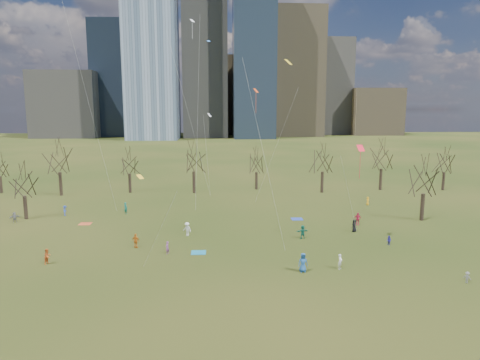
{
  "coord_description": "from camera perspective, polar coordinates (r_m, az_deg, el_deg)",
  "views": [
    {
      "loc": [
        -2.96,
        -38.94,
        15.44
      ],
      "look_at": [
        0.0,
        12.0,
        7.0
      ],
      "focal_mm": 32.0,
      "sensor_mm": 36.0,
      "label": 1
    }
  ],
  "objects": [
    {
      "name": "person_10",
      "position": [
        59.99,
        15.41,
        -5.02
      ],
      "size": [
        1.08,
        0.66,
        1.72
      ],
      "primitive_type": "imported",
      "rotation": [
        0.0,
        0.0,
        6.02
      ],
      "color": "#C01B42",
      "rests_on": "ground"
    },
    {
      "name": "person_3",
      "position": [
        44.38,
        28.04,
        -11.38
      ],
      "size": [
        0.75,
        0.77,
        1.06
      ],
      "primitive_type": "imported",
      "rotation": [
        0.0,
        0.0,
        2.3
      ],
      "color": "slate",
      "rests_on": "ground"
    },
    {
      "name": "ground",
      "position": [
        41.99,
        0.97,
        -12.18
      ],
      "size": [
        500.0,
        500.0,
        0.0
      ],
      "primitive_type": "plane",
      "color": "black",
      "rests_on": "ground"
    },
    {
      "name": "person_1",
      "position": [
        43.58,
        13.2,
        -10.55
      ],
      "size": [
        0.61,
        0.66,
        1.52
      ],
      "primitive_type": "imported",
      "rotation": [
        0.0,
        0.0,
        1.0
      ],
      "color": "silver",
      "rests_on": "ground"
    },
    {
      "name": "person_4",
      "position": [
        49.98,
        -13.72,
        -7.88
      ],
      "size": [
        1.05,
        0.73,
        1.66
      ],
      "primitive_type": "imported",
      "rotation": [
        0.0,
        0.0,
        2.77
      ],
      "color": "#CA6416",
      "rests_on": "ground"
    },
    {
      "name": "bare_tree_row",
      "position": [
        76.79,
        -1.16,
        2.41
      ],
      "size": [
        113.04,
        29.8,
        9.5
      ],
      "color": "black",
      "rests_on": "ground"
    },
    {
      "name": "person_6",
      "position": [
        56.64,
        15.0,
        -5.9
      ],
      "size": [
        0.95,
        0.9,
        1.63
      ],
      "primitive_type": "imported",
      "rotation": [
        0.0,
        0.0,
        3.82
      ],
      "color": "black",
      "rests_on": "ground"
    },
    {
      "name": "person_11",
      "position": [
        66.88,
        -27.85,
        -4.42
      ],
      "size": [
        1.37,
        1.1,
        1.46
      ],
      "primitive_type": "imported",
      "rotation": [
        0.0,
        0.0,
        0.58
      ],
      "color": "slate",
      "rests_on": "ground"
    },
    {
      "name": "blanket_teal",
      "position": [
        47.52,
        -5.55,
        -9.6
      ],
      "size": [
        1.6,
        1.5,
        0.03
      ],
      "primitive_type": "cube",
      "color": "#176A8E",
      "rests_on": "ground"
    },
    {
      "name": "person_5",
      "position": [
        52.53,
        8.35,
        -6.86
      ],
      "size": [
        1.62,
        0.92,
        1.67
      ],
      "primitive_type": "imported",
      "rotation": [
        0.0,
        0.0,
        3.44
      ],
      "color": "#176955",
      "rests_on": "ground"
    },
    {
      "name": "person_2",
      "position": [
        47.9,
        -24.28,
        -9.26
      ],
      "size": [
        0.84,
        0.94,
        1.6
      ],
      "primitive_type": "imported",
      "rotation": [
        0.0,
        0.0,
        1.22
      ],
      "color": "#C7521C",
      "rests_on": "ground"
    },
    {
      "name": "blanket_crimson",
      "position": [
        62.36,
        -19.93,
        -5.51
      ],
      "size": [
        1.6,
        1.5,
        0.03
      ],
      "primitive_type": "cube",
      "color": "#C74C27",
      "rests_on": "ground"
    },
    {
      "name": "person_12",
      "position": [
        72.91,
        16.67,
        -2.68
      ],
      "size": [
        0.51,
        0.72,
        1.38
      ],
      "primitive_type": "imported",
      "rotation": [
        0.0,
        0.0,
        1.45
      ],
      "color": "gold",
      "rests_on": "ground"
    },
    {
      "name": "blanket_navy",
      "position": [
        61.67,
        7.61,
        -5.18
      ],
      "size": [
        1.6,
        1.5,
        0.03
      ],
      "primitive_type": "cube",
      "color": "#233CA6",
      "rests_on": "ground"
    },
    {
      "name": "kites_airborne",
      "position": [
        54.19,
        1.46,
        7.47
      ],
      "size": [
        73.01,
        39.55,
        28.72
      ],
      "color": "yellow",
      "rests_on": "ground"
    },
    {
      "name": "person_15",
      "position": [
        68.03,
        -22.3,
        -3.79
      ],
      "size": [
        0.68,
        1.04,
        1.51
      ],
      "primitive_type": "imported",
      "rotation": [
        0.0,
        0.0,
        1.7
      ],
      "color": "#263FA5",
      "rests_on": "ground"
    },
    {
      "name": "downtown_skyline",
      "position": [
        250.7,
        -3.3,
        14.77
      ],
      "size": [
        212.5,
        78.0,
        118.0
      ],
      "color": "slate",
      "rests_on": "ground"
    },
    {
      "name": "person_0",
      "position": [
        42.14,
        8.4,
        -10.84
      ],
      "size": [
        0.94,
        0.63,
        1.88
      ],
      "primitive_type": "imported",
      "rotation": [
        0.0,
        0.0,
        0.04
      ],
      "color": "#225494",
      "rests_on": "ground"
    },
    {
      "name": "person_13",
      "position": [
        66.2,
        -15.0,
        -3.65
      ],
      "size": [
        0.76,
        0.73,
        1.75
      ],
      "primitive_type": "imported",
      "rotation": [
        0.0,
        0.0,
        2.46
      ],
      "color": "#186E5F",
      "rests_on": "ground"
    },
    {
      "name": "person_9",
      "position": [
        53.61,
        -7.06,
        -6.48
      ],
      "size": [
        1.25,
        1.11,
        1.68
      ],
      "primitive_type": "imported",
      "rotation": [
        0.0,
        0.0,
        5.73
      ],
      "color": "white",
      "rests_on": "ground"
    },
    {
      "name": "person_8",
      "position": [
        52.45,
        19.24,
        -7.63
      ],
      "size": [
        0.6,
        0.66,
        1.11
      ],
      "primitive_type": "imported",
      "rotation": [
        0.0,
        0.0,
        5.11
      ],
      "color": "#292398",
      "rests_on": "ground"
    },
    {
      "name": "person_7",
      "position": [
        47.38,
        -9.68,
        -8.88
      ],
      "size": [
        0.52,
        0.6,
        1.39
      ],
      "primitive_type": "imported",
      "rotation": [
        0.0,
        0.0,
        4.27
      ],
      "color": "#844387",
      "rests_on": "ground"
    }
  ]
}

